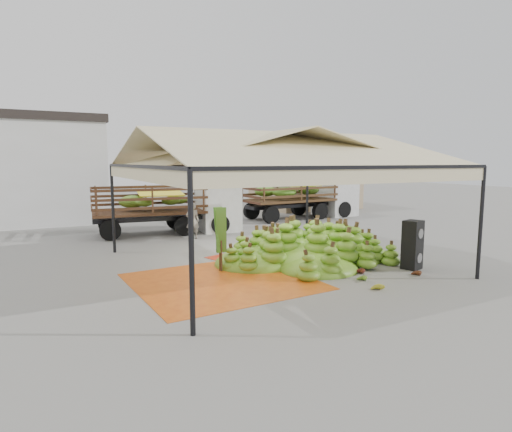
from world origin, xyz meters
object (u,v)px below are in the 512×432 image
truck_left (173,203)px  banana_heap (310,240)px  speaker_stack (412,245)px  vendor (193,221)px  truck_right (305,193)px

truck_left → banana_heap: bearing=-66.3°
truck_left → speaker_stack: bearing=-59.4°
speaker_stack → truck_left: bearing=98.2°
speaker_stack → vendor: 8.63m
banana_heap → truck_left: bearing=107.4°
banana_heap → truck_right: truck_right is taller
truck_left → vendor: bearing=-76.0°
banana_heap → speaker_stack: bearing=-48.4°
banana_heap → truck_left: size_ratio=0.95×
speaker_stack → truck_right: 11.61m
speaker_stack → truck_left: 10.34m
truck_left → truck_right: 8.15m
speaker_stack → vendor: size_ratio=0.97×
truck_left → truck_right: truck_right is taller
speaker_stack → vendor: bearing=101.5°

